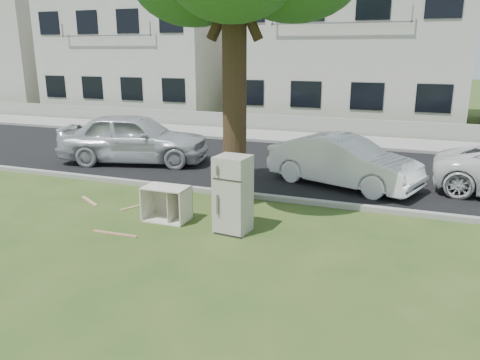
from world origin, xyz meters
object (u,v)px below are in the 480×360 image
(cabinet, at_px, (167,204))
(fridge, at_px, (233,194))
(car_center, at_px, (343,161))
(car_left, at_px, (134,138))

(cabinet, bearing_deg, fridge, -3.74)
(fridge, distance_m, car_center, 4.43)
(cabinet, relative_size, car_left, 0.20)
(fridge, xyz_separation_m, car_left, (-5.19, 4.54, 0.03))
(cabinet, height_order, car_left, car_left)
(fridge, bearing_deg, car_left, 144.88)
(fridge, xyz_separation_m, cabinet, (-1.57, 0.10, -0.41))
(fridge, relative_size, cabinet, 1.63)
(fridge, distance_m, car_left, 6.90)
(fridge, height_order, cabinet, fridge)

